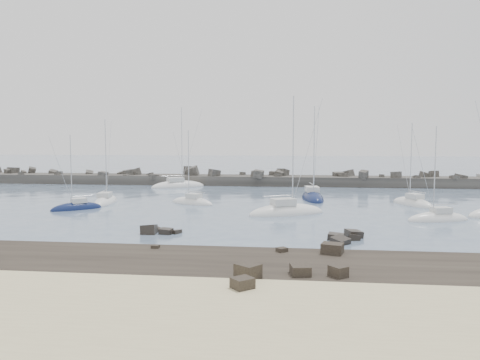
% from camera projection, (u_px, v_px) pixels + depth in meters
% --- Properties ---
extents(ground, '(400.00, 400.00, 0.00)m').
position_uv_depth(ground, '(216.00, 217.00, 53.59)').
color(ground, slate).
rests_on(ground, ground).
extents(sand_strip, '(140.00, 14.00, 1.00)m').
position_uv_depth(sand_strip, '(104.00, 329.00, 21.93)').
color(sand_strip, beige).
rests_on(sand_strip, ground).
extents(rock_shelf, '(140.00, 12.00, 1.90)m').
position_uv_depth(rock_shelf, '(163.00, 270.00, 31.81)').
color(rock_shelf, black).
rests_on(rock_shelf, ground).
extents(rock_cluster_near, '(4.32, 3.48, 1.45)m').
position_uv_depth(rock_cluster_near, '(157.00, 232.00, 44.31)').
color(rock_cluster_near, black).
rests_on(rock_cluster_near, ground).
extents(rock_cluster_far, '(3.39, 4.58, 1.52)m').
position_uv_depth(rock_cluster_far, '(344.00, 240.00, 41.29)').
color(rock_cluster_far, black).
rests_on(rock_cluster_far, ground).
extents(breakwater, '(115.00, 7.22, 5.18)m').
position_uv_depth(breakwater, '(210.00, 183.00, 92.06)').
color(breakwater, '#32302C').
rests_on(breakwater, ground).
extents(sailboat_1, '(6.07, 5.77, 10.28)m').
position_uv_depth(sailboat_1, '(77.00, 208.00, 59.24)').
color(sailboat_1, '#101B45').
rests_on(sailboat_1, ground).
extents(sailboat_2, '(3.35, 8.16, 12.57)m').
position_uv_depth(sailboat_2, '(106.00, 202.00, 65.09)').
color(sailboat_2, white).
rests_on(sailboat_2, ground).
extents(sailboat_3, '(10.28, 7.88, 15.88)m').
position_uv_depth(sailboat_3, '(178.00, 186.00, 86.68)').
color(sailboat_3, white).
rests_on(sailboat_3, ground).
extents(sailboat_4, '(7.08, 4.92, 10.94)m').
position_uv_depth(sailboat_4, '(192.00, 203.00, 64.32)').
color(sailboat_4, white).
rests_on(sailboat_4, ground).
extents(sailboat_5, '(9.83, 6.73, 15.10)m').
position_uv_depth(sailboat_5, '(286.00, 213.00, 55.35)').
color(sailboat_5, white).
rests_on(sailboat_5, ground).
extents(sailboat_6, '(3.99, 9.54, 14.74)m').
position_uv_depth(sailboat_6, '(312.00, 198.00, 69.07)').
color(sailboat_6, '#101B45').
rests_on(sailboat_6, ground).
extents(sailboat_7, '(7.31, 3.90, 11.18)m').
position_uv_depth(sailboat_7, '(438.00, 219.00, 51.04)').
color(sailboat_7, white).
rests_on(sailboat_7, ground).
extents(sailboat_8, '(5.48, 7.72, 11.99)m').
position_uv_depth(sailboat_8, '(413.00, 204.00, 63.09)').
color(sailboat_8, white).
rests_on(sailboat_8, ground).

